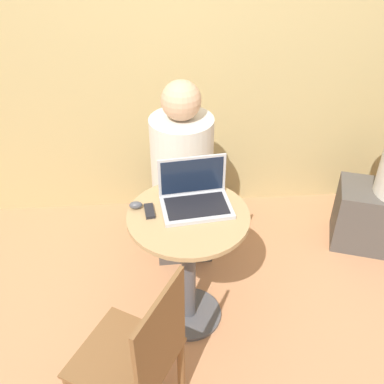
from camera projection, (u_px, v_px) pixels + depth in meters
name	position (u px, v px, depth m)	size (l,w,h in m)	color
ground_plane	(189.00, 314.00, 2.65)	(12.00, 12.00, 0.00)	tan
back_wall	(175.00, 33.00, 2.79)	(7.00, 0.05, 2.60)	tan
round_table	(189.00, 250.00, 2.34)	(0.61, 0.61, 0.76)	#4C4C51
laptop	(195.00, 197.00, 2.23)	(0.37, 0.27, 0.24)	#B7B7BC
cell_phone	(149.00, 211.00, 2.21)	(0.06, 0.11, 0.02)	black
computer_mouse	(136.00, 205.00, 2.23)	(0.07, 0.04, 0.04)	#4C4C51
chair_empty	(139.00, 359.00, 1.89)	(0.55, 0.55, 0.90)	brown
person_seated	(182.00, 185.00, 2.84)	(0.38, 0.58, 1.22)	#4C4742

